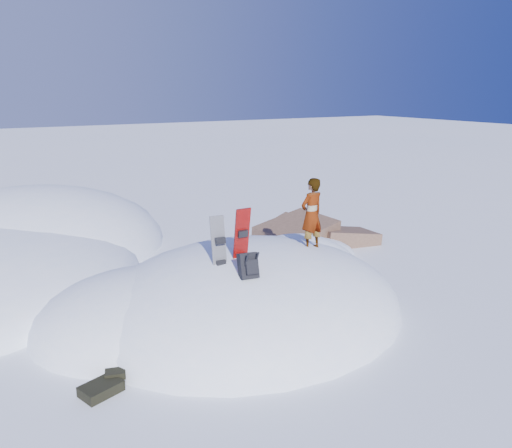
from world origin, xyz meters
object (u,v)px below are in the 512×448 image
snowboard_red (241,248)px  backpack (249,266)px  snowboard_dark (220,254)px  person (312,214)px

snowboard_red → backpack: (-0.23, -0.71, -0.11)m
snowboard_dark → backpack: 0.77m
backpack → snowboard_dark: bearing=117.8°
backpack → snowboard_red: bearing=82.2°
snowboard_dark → person: bearing=8.8°
backpack → person: 2.35m
person → snowboard_red: bearing=-2.9°
snowboard_red → backpack: snowboard_red is taller
backpack → person: (2.09, 0.92, 0.52)m
snowboard_dark → person: (2.33, 0.19, 0.47)m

